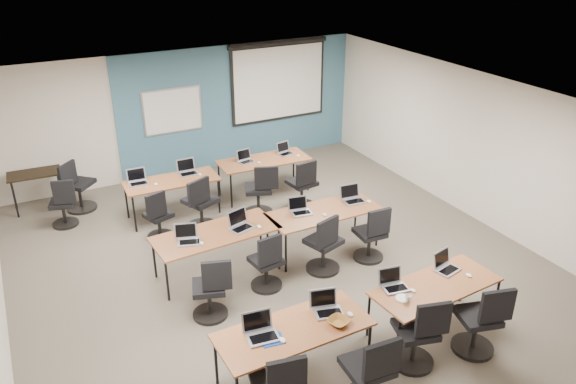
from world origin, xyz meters
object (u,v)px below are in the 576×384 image
training_table_front_right (436,288)px  laptop_4 (188,237)px  projector_screen (279,77)px  utility_table (35,177)px  task_chair_5 (267,266)px  training_table_back_left (172,183)px  training_table_mid_right (324,213)px  task_chair_4 (211,293)px  laptop_6 (300,209)px  laptop_11 (285,151)px  training_table_back_right (264,162)px  training_table_front_left (294,332)px  task_chair_6 (324,248)px  laptop_10 (245,159)px  spare_chair_a (77,190)px  task_chair_7 (372,238)px  spare_chair_b (64,207)px  laptop_1 (327,307)px  laptop_5 (240,224)px  task_chair_10 (260,194)px  task_chair_11 (303,188)px  laptop_0 (261,331)px  task_chair_1 (370,377)px  whiteboard (173,111)px  task_chair_2 (418,338)px  laptop_8 (138,180)px  laptop_9 (187,170)px  task_chair_8 (158,219)px  laptop_3 (445,265)px  laptop_2 (393,283)px  task_chair_3 (480,325)px  task_chair_9 (201,207)px  training_table_mid_left (216,235)px

training_table_front_right → laptop_4: bearing=130.0°
projector_screen → utility_table: (-5.39, -0.35, -1.23)m
task_chair_5 → laptop_4: bearing=137.4°
training_table_back_left → training_table_mid_right: bearing=-49.9°
projector_screen → task_chair_4: size_ratio=2.45×
laptop_6 → laptop_11: 2.63m
training_table_back_right → utility_table: bearing=164.0°
training_table_front_left → task_chair_5: bearing=73.0°
task_chair_6 → laptop_10: bearing=72.2°
laptop_11 → spare_chair_a: (-4.02, 0.85, -0.36)m
laptop_4 → task_chair_6: 2.11m
task_chair_7 → spare_chair_b: bearing=143.9°
laptop_1 → laptop_5: size_ratio=0.96×
task_chair_10 → task_chair_11: same height
projector_screen → laptop_0: (-3.55, -6.55, -1.09)m
laptop_11 → laptop_1: bearing=-123.2°
laptop_5 → task_chair_1: bearing=-104.6°
task_chair_6 → spare_chair_a: (-3.07, 4.01, 0.01)m
spare_chair_b → spare_chair_a: bearing=74.9°
spare_chair_a → whiteboard: bearing=-26.2°
whiteboard → laptop_1: size_ratio=3.76×
training_table_mid_right → task_chair_2: (-0.41, -2.94, -0.27)m
whiteboard → task_chair_6: 5.01m
task_chair_2 → spare_chair_b: size_ratio=1.07×
laptop_8 → laptop_11: size_ratio=1.12×
task_chair_2 → laptop_6: size_ratio=3.14×
laptop_1 → laptop_9: (-0.14, 4.84, 0.00)m
training_table_front_left → task_chair_6: size_ratio=1.81×
task_chair_11 → task_chair_5: bearing=-137.3°
laptop_0 → spare_chair_a: size_ratio=0.35×
laptop_6 → task_chair_8: bearing=153.2°
laptop_3 → task_chair_8: laptop_3 is taller
training_table_back_left → task_chair_11: (2.31, -0.86, -0.26)m
projector_screen → laptop_8: size_ratio=7.05×
laptop_2 → task_chair_3: size_ratio=0.31×
task_chair_9 → spare_chair_a: size_ratio=1.01×
laptop_6 → task_chair_9: bearing=139.3°
whiteboard → laptop_1: (-0.15, -6.54, -0.66)m
training_table_front_left → training_table_back_left: size_ratio=1.07×
utility_table → laptop_8: bearing=-36.0°
task_chair_8 → task_chair_10: size_ratio=0.93×
training_table_mid_right → spare_chair_b: spare_chair_b is taller
projector_screen → task_chair_5: size_ratio=2.49×
task_chair_3 → training_table_mid_left: bearing=140.7°
laptop_8 → spare_chair_a: (-0.98, 0.90, -0.36)m
training_table_front_right → training_table_mid_right: size_ratio=0.94×
laptop_0 → task_chair_9: 4.03m
laptop_5 → laptop_0: bearing=-124.8°
training_table_front_left → task_chair_10: (1.46, 4.05, -0.26)m
laptop_11 → projector_screen: bearing=55.6°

